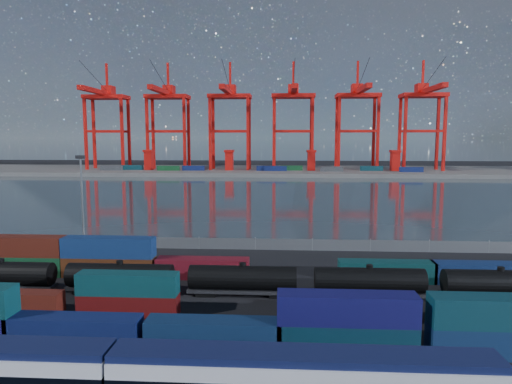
{
  "coord_description": "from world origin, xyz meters",
  "views": [
    {
      "loc": [
        4.83,
        -50.38,
        19.53
      ],
      "look_at": [
        0.0,
        30.0,
        10.0
      ],
      "focal_mm": 32.0,
      "sensor_mm": 36.0,
      "label": 1
    }
  ],
  "objects": [
    {
      "name": "ground",
      "position": [
        0.0,
        0.0,
        0.0
      ],
      "size": [
        700.0,
        700.0,
        0.0
      ],
      "primitive_type": "plane",
      "color": "black",
      "rests_on": "ground"
    },
    {
      "name": "harbor_water",
      "position": [
        0.0,
        105.0,
        0.01
      ],
      "size": [
        700.0,
        700.0,
        0.0
      ],
      "primitive_type": "plane",
      "color": "#2D3B41",
      "rests_on": "ground"
    },
    {
      "name": "far_quay",
      "position": [
        0.0,
        210.0,
        1.0
      ],
      "size": [
        700.0,
        70.0,
        2.0
      ],
      "primitive_type": "cube",
      "color": "#514F4C",
      "rests_on": "ground"
    },
    {
      "name": "distant_mountains",
      "position": [
        63.02,
        1600.0,
        220.29
      ],
      "size": [
        2470.0,
        1100.0,
        520.0
      ],
      "color": "#1E2630",
      "rests_on": "ground"
    },
    {
      "name": "container_row_south",
      "position": [
        -9.7,
        -10.01,
        2.16
      ],
      "size": [
        126.94,
        2.58,
        5.51
      ],
      "color": "#484B4E",
      "rests_on": "ground"
    },
    {
      "name": "container_row_mid",
      "position": [
        -4.84,
        -2.64,
        1.69
      ],
      "size": [
        128.09,
        2.26,
        4.82
      ],
      "color": "#45484A",
      "rests_on": "ground"
    },
    {
      "name": "container_row_north",
      "position": [
        -11.45,
        11.29,
        1.87
      ],
      "size": [
        141.22,
        2.64,
        5.62
      ],
      "color": "navy",
      "rests_on": "ground"
    },
    {
      "name": "tanker_string",
      "position": [
        -7.85,
        4.24,
        2.12
      ],
      "size": [
        91.27,
        2.96,
        4.23
      ],
      "color": "black",
      "rests_on": "ground"
    },
    {
      "name": "waterfront_fence",
      "position": [
        -0.0,
        28.0,
        1.0
      ],
      "size": [
        160.12,
        0.12,
        2.2
      ],
      "color": "#595B5E",
      "rests_on": "ground"
    },
    {
      "name": "yard_light_mast",
      "position": [
        -30.0,
        26.0,
        9.3
      ],
      "size": [
        1.6,
        0.4,
        16.6
      ],
      "color": "slate",
      "rests_on": "ground"
    },
    {
      "name": "gantry_cranes",
      "position": [
        -7.5,
        203.37,
        37.59
      ],
      "size": [
        198.58,
        45.28,
        61.32
      ],
      "color": "red",
      "rests_on": "ground"
    },
    {
      "name": "quay_containers",
      "position": [
        -11.0,
        195.46,
        3.3
      ],
      "size": [
        172.58,
        10.99,
        2.6
      ],
      "color": "navy",
      "rests_on": "far_quay"
    },
    {
      "name": "straddle_carriers",
      "position": [
        -2.5,
        200.0,
        7.82
      ],
      "size": [
        140.0,
        7.0,
        11.1
      ],
      "color": "red",
      "rests_on": "far_quay"
    }
  ]
}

